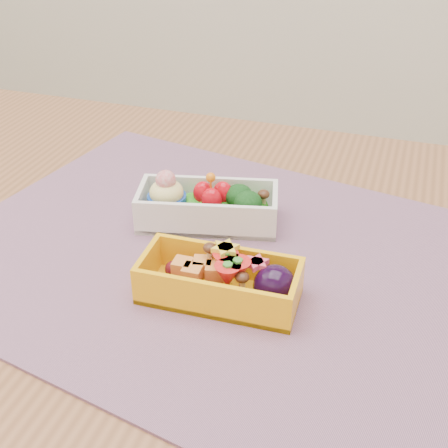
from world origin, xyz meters
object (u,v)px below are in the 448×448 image
(placemat, at_px, (216,256))
(bento_white, at_px, (207,206))
(bento_yellow, at_px, (223,280))
(table, at_px, (182,340))

(placemat, height_order, bento_white, bento_white)
(bento_white, height_order, bento_yellow, bento_white)
(placemat, distance_m, bento_yellow, 0.07)
(table, height_order, bento_yellow, bento_yellow)
(table, relative_size, bento_white, 7.23)
(table, distance_m, bento_white, 0.15)
(placemat, bearing_deg, bento_white, 117.57)
(table, bearing_deg, bento_yellow, -30.18)
(table, relative_size, bento_yellow, 8.00)
(bento_yellow, bearing_deg, table, 147.68)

